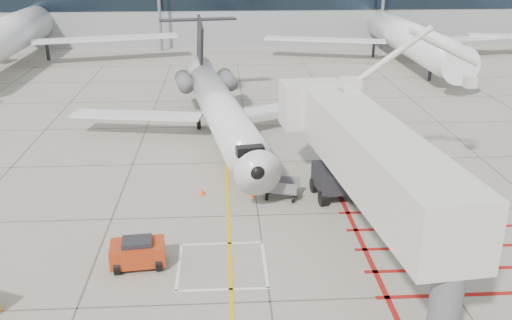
{
  "coord_description": "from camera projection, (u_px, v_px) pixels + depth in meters",
  "views": [
    {
      "loc": [
        -1.77,
        -24.05,
        14.25
      ],
      "look_at": [
        0.0,
        6.0,
        2.5
      ],
      "focal_mm": 40.0,
      "sensor_mm": 36.0,
      "label": 1
    }
  ],
  "objects": [
    {
      "name": "cone_nose",
      "position": [
        202.0,
        191.0,
        33.8
      ],
      "size": [
        0.33,
        0.33,
        0.46
      ],
      "primitive_type": "cone",
      "color": "#FA510D",
      "rests_on": "ground_plane"
    },
    {
      "name": "cone_side",
      "position": [
        253.0,
        193.0,
        33.6
      ],
      "size": [
        0.32,
        0.32,
        0.45
      ],
      "primitive_type": "cone",
      "color": "#E34B0B",
      "rests_on": "ground_plane"
    },
    {
      "name": "bg_aircraft_b",
      "position": [
        8.0,
        9.0,
        66.61
      ],
      "size": [
        38.85,
        43.17,
        12.95
      ],
      "primitive_type": null,
      "color": "silver",
      "rests_on": "ground_plane"
    },
    {
      "name": "ground_power_unit",
      "position": [
        401.0,
        183.0,
        33.0
      ],
      "size": [
        2.75,
        1.95,
        1.98
      ],
      "primitive_type": null,
      "rotation": [
        0.0,
        0.0,
        -0.21
      ],
      "color": "beige",
      "rests_on": "ground_plane"
    },
    {
      "name": "jet_bridge",
      "position": [
        380.0,
        175.0,
        26.23
      ],
      "size": [
        11.71,
        21.18,
        8.11
      ],
      "primitive_type": null,
      "rotation": [
        0.0,
        0.0,
        0.11
      ],
      "color": "silver",
      "rests_on": "ground_plane"
    },
    {
      "name": "regional_jet",
      "position": [
        226.0,
        98.0,
        39.97
      ],
      "size": [
        27.25,
        32.22,
        7.59
      ],
      "primitive_type": null,
      "rotation": [
        0.0,
        0.0,
        0.16
      ],
      "color": "silver",
      "rests_on": "ground_plane"
    },
    {
      "name": "pushback_tug",
      "position": [
        138.0,
        252.0,
        26.32
      ],
      "size": [
        2.63,
        1.8,
        1.45
      ],
      "primitive_type": null,
      "rotation": [
        0.0,
        0.0,
        0.1
      ],
      "color": "#AB3110",
      "rests_on": "ground_plane"
    },
    {
      "name": "bg_aircraft_c",
      "position": [
        403.0,
        14.0,
        69.49
      ],
      "size": [
        33.67,
        37.41,
        11.22
      ],
      "primitive_type": null,
      "color": "silver",
      "rests_on": "ground_plane"
    },
    {
      "name": "ground_plane",
      "position": [
        263.0,
        253.0,
        27.65
      ],
      "size": [
        260.0,
        260.0,
        0.0
      ],
      "primitive_type": "plane",
      "color": "gray",
      "rests_on": "ground"
    },
    {
      "name": "baggage_cart",
      "position": [
        282.0,
        188.0,
        33.24
      ],
      "size": [
        2.23,
        1.74,
        1.24
      ],
      "primitive_type": null,
      "rotation": [
        0.0,
        0.0,
        -0.28
      ],
      "color": "slate",
      "rests_on": "ground_plane"
    }
  ]
}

